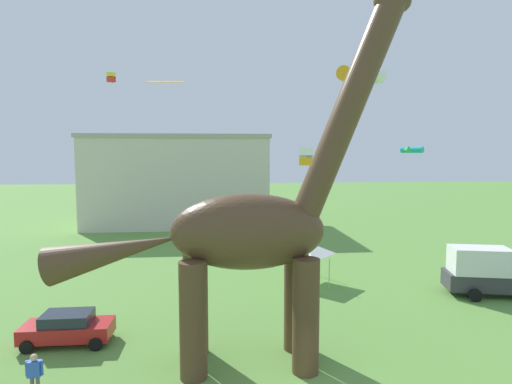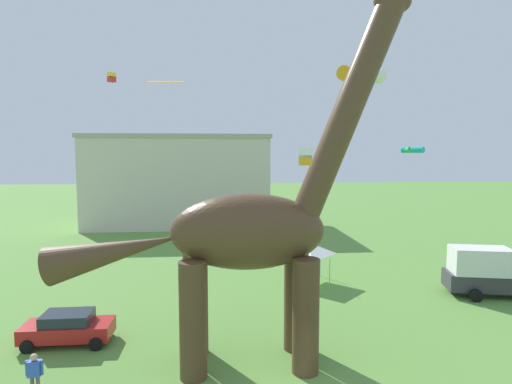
{
  "view_description": "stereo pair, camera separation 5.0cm",
  "coord_description": "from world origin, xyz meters",
  "px_view_note": "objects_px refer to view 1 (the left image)",
  "views": [
    {
      "loc": [
        -3.2,
        -13.58,
        9.26
      ],
      "look_at": [
        -1.38,
        5.45,
        7.52
      ],
      "focal_mm": 29.43,
      "sensor_mm": 36.0,
      "label": 1
    },
    {
      "loc": [
        -3.15,
        -13.58,
        9.26
      ],
      "look_at": [
        -1.38,
        5.45,
        7.52
      ],
      "focal_mm": 29.43,
      "sensor_mm": 36.0,
      "label": 2
    }
  ],
  "objects_px": {
    "festival_canopy_tent": "(306,248)",
    "kite_drifting": "(306,156)",
    "parked_box_truck": "(489,271)",
    "kite_mid_center": "(355,77)",
    "kite_far_left": "(335,129)",
    "kite_apex": "(411,150)",
    "kite_near_high": "(111,77)",
    "dinosaur_sculpture": "(246,232)",
    "kite_high_left": "(166,82)",
    "person_photographer": "(34,372)",
    "parked_sedan_left": "(68,328)"
  },
  "relations": [
    {
      "from": "festival_canopy_tent",
      "to": "kite_drifting",
      "type": "bearing_deg",
      "value": -102.52
    },
    {
      "from": "parked_box_truck",
      "to": "person_photographer",
      "type": "bearing_deg",
      "value": -146.24
    },
    {
      "from": "dinosaur_sculpture",
      "to": "kite_mid_center",
      "type": "distance_m",
      "value": 13.84
    },
    {
      "from": "person_photographer",
      "to": "kite_near_high",
      "type": "bearing_deg",
      "value": 64.92
    },
    {
      "from": "kite_high_left",
      "to": "kite_drifting",
      "type": "xyz_separation_m",
      "value": [
        5.04,
        -5.1,
        -3.17
      ]
    },
    {
      "from": "festival_canopy_tent",
      "to": "kite_high_left",
      "type": "bearing_deg",
      "value": -129.01
    },
    {
      "from": "person_photographer",
      "to": "kite_far_left",
      "type": "bearing_deg",
      "value": 18.41
    },
    {
      "from": "dinosaur_sculpture",
      "to": "kite_near_high",
      "type": "bearing_deg",
      "value": 119.56
    },
    {
      "from": "dinosaur_sculpture",
      "to": "kite_near_high",
      "type": "distance_m",
      "value": 16.4
    },
    {
      "from": "kite_high_left",
      "to": "parked_box_truck",
      "type": "bearing_deg",
      "value": 18.48
    },
    {
      "from": "dinosaur_sculpture",
      "to": "kite_drifting",
      "type": "distance_m",
      "value": 5.73
    },
    {
      "from": "parked_box_truck",
      "to": "kite_mid_center",
      "type": "xyz_separation_m",
      "value": [
        -8.97,
        0.93,
        12.45
      ]
    },
    {
      "from": "dinosaur_sculpture",
      "to": "kite_apex",
      "type": "distance_m",
      "value": 23.47
    },
    {
      "from": "dinosaur_sculpture",
      "to": "kite_drifting",
      "type": "xyz_separation_m",
      "value": [
        1.64,
        -4.4,
        3.28
      ]
    },
    {
      "from": "dinosaur_sculpture",
      "to": "festival_canopy_tent",
      "type": "relative_size",
      "value": 5.18
    },
    {
      "from": "parked_sedan_left",
      "to": "parked_box_truck",
      "type": "height_order",
      "value": "parked_box_truck"
    },
    {
      "from": "parked_box_truck",
      "to": "kite_far_left",
      "type": "xyz_separation_m",
      "value": [
        -8.86,
        5.65,
        9.48
      ]
    },
    {
      "from": "person_photographer",
      "to": "kite_drifting",
      "type": "height_order",
      "value": "kite_drifting"
    },
    {
      "from": "dinosaur_sculpture",
      "to": "parked_sedan_left",
      "type": "xyz_separation_m",
      "value": [
        -8.57,
        2.66,
        -5.1
      ]
    },
    {
      "from": "kite_apex",
      "to": "kite_high_left",
      "type": "bearing_deg",
      "value": -139.0
    },
    {
      "from": "parked_box_truck",
      "to": "kite_high_left",
      "type": "relative_size",
      "value": 3.53
    },
    {
      "from": "kite_apex",
      "to": "kite_mid_center",
      "type": "distance_m",
      "value": 12.82
    },
    {
      "from": "kite_far_left",
      "to": "kite_apex",
      "type": "bearing_deg",
      "value": 27.73
    },
    {
      "from": "parked_box_truck",
      "to": "kite_near_high",
      "type": "height_order",
      "value": "kite_near_high"
    },
    {
      "from": "parked_sedan_left",
      "to": "dinosaur_sculpture",
      "type": "bearing_deg",
      "value": -17.01
    },
    {
      "from": "kite_far_left",
      "to": "kite_drifting",
      "type": "relative_size",
      "value": 2.64
    },
    {
      "from": "person_photographer",
      "to": "kite_apex",
      "type": "distance_m",
      "value": 31.71
    },
    {
      "from": "dinosaur_sculpture",
      "to": "kite_near_high",
      "type": "xyz_separation_m",
      "value": [
        -8.21,
        11.41,
        8.45
      ]
    },
    {
      "from": "parked_box_truck",
      "to": "kite_apex",
      "type": "relative_size",
      "value": 2.92
    },
    {
      "from": "kite_high_left",
      "to": "kite_near_high",
      "type": "bearing_deg",
      "value": 114.2
    },
    {
      "from": "dinosaur_sculpture",
      "to": "parked_box_truck",
      "type": "height_order",
      "value": "dinosaur_sculpture"
    },
    {
      "from": "person_photographer",
      "to": "kite_near_high",
      "type": "xyz_separation_m",
      "value": [
        -0.01,
        13.42,
        13.3
      ]
    },
    {
      "from": "kite_drifting",
      "to": "parked_box_truck",
      "type": "bearing_deg",
      "value": 38.4
    },
    {
      "from": "festival_canopy_tent",
      "to": "kite_high_left",
      "type": "relative_size",
      "value": 1.87
    },
    {
      "from": "kite_mid_center",
      "to": "parked_box_truck",
      "type": "bearing_deg",
      "value": -5.95
    },
    {
      "from": "parked_box_truck",
      "to": "kite_drifting",
      "type": "relative_size",
      "value": 10.17
    },
    {
      "from": "parked_box_truck",
      "to": "kite_far_left",
      "type": "bearing_deg",
      "value": 160.47
    },
    {
      "from": "kite_near_high",
      "to": "kite_apex",
      "type": "bearing_deg",
      "value": 13.64
    },
    {
      "from": "person_photographer",
      "to": "kite_drifting",
      "type": "bearing_deg",
      "value": -38.79
    },
    {
      "from": "kite_far_left",
      "to": "kite_mid_center",
      "type": "xyz_separation_m",
      "value": [
        -0.1,
        -4.72,
        2.98
      ]
    },
    {
      "from": "person_photographer",
      "to": "kite_far_left",
      "type": "distance_m",
      "value": 23.99
    },
    {
      "from": "dinosaur_sculpture",
      "to": "festival_canopy_tent",
      "type": "height_order",
      "value": "dinosaur_sculpture"
    },
    {
      "from": "kite_high_left",
      "to": "kite_drifting",
      "type": "distance_m",
      "value": 7.84
    },
    {
      "from": "parked_sedan_left",
      "to": "parked_box_truck",
      "type": "distance_m",
      "value": 25.48
    },
    {
      "from": "dinosaur_sculpture",
      "to": "festival_canopy_tent",
      "type": "distance_m",
      "value": 12.76
    },
    {
      "from": "dinosaur_sculpture",
      "to": "kite_apex",
      "type": "height_order",
      "value": "dinosaur_sculpture"
    },
    {
      "from": "kite_far_left",
      "to": "kite_mid_center",
      "type": "bearing_deg",
      "value": -91.24
    },
    {
      "from": "kite_mid_center",
      "to": "kite_apex",
      "type": "bearing_deg",
      "value": 47.83
    },
    {
      "from": "festival_canopy_tent",
      "to": "kite_mid_center",
      "type": "relative_size",
      "value": 0.95
    },
    {
      "from": "parked_box_truck",
      "to": "kite_apex",
      "type": "xyz_separation_m",
      "value": [
        -0.9,
        9.84,
        7.97
      ]
    }
  ]
}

